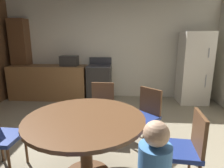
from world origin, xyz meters
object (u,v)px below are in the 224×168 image
microwave (69,61)px  chair_northeast (145,113)px  refrigerator (194,68)px  chair_east (186,146)px  oven_range (99,82)px  dining_table (85,129)px  chair_north (102,105)px

microwave → chair_northeast: size_ratio=0.51×
refrigerator → chair_east: (-1.07, -2.97, -0.38)m
oven_range → microwave: bearing=-179.7°
dining_table → chair_northeast: (0.75, 0.78, -0.11)m
microwave → chair_north: bearing=-60.0°
chair_east → chair_north: (-1.02, 1.17, 0.00)m
microwave → dining_table: 3.13m
oven_range → chair_northeast: (0.98, -2.15, 0.03)m
dining_table → chair_northeast: bearing=46.3°
chair_north → chair_east: bearing=44.0°
microwave → chair_northeast: 2.83m
chair_east → chair_northeast: same height
microwave → chair_northeast: (1.76, -2.15, -0.53)m
dining_table → microwave: bearing=109.1°
chair_east → dining_table: bearing=0.0°
microwave → dining_table: size_ratio=0.33×
refrigerator → dining_table: size_ratio=1.34×
chair_north → chair_northeast: size_ratio=1.00×
microwave → chair_east: size_ratio=0.51×
chair_northeast → chair_east: bearing=64.4°
refrigerator → oven_range: bearing=178.7°
dining_table → chair_north: size_ratio=1.51×
refrigerator → microwave: (-3.16, 0.05, 0.15)m
oven_range → dining_table: (0.23, -2.93, 0.14)m
oven_range → dining_table: 2.94m
oven_range → refrigerator: bearing=-1.3°
chair_northeast → microwave: bearing=-97.0°
oven_range → chair_north: size_ratio=1.26×
chair_northeast → dining_table: bearing=0.0°
oven_range → microwave: 0.96m
microwave → chair_east: (2.09, -3.02, -0.53)m
dining_table → chair_east: 1.08m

